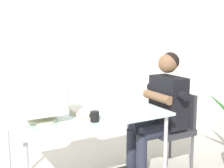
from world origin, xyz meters
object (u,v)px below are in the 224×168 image
at_px(desk, 87,119).
at_px(crt_monitor, 41,93).
at_px(office_chair, 173,125).
at_px(keyboard, 80,112).
at_px(desk_mug, 95,116).
at_px(person_seated, 161,108).

height_order(desk, crt_monitor, crt_monitor).
bearing_deg(office_chair, keyboard, 177.59).
height_order(office_chair, desk_mug, desk_mug).
distance_m(desk, office_chair, 1.03).
relative_size(keyboard, person_seated, 0.35).
relative_size(desk, person_seated, 1.14).
bearing_deg(desk_mug, keyboard, 91.04).
relative_size(office_chair, person_seated, 0.65).
xyz_separation_m(desk, office_chair, (1.01, -0.01, -0.21)).
bearing_deg(keyboard, office_chair, -2.41).
distance_m(office_chair, desk_mug, 1.13).
bearing_deg(desk, crt_monitor, -177.01).
relative_size(desk, keyboard, 3.26).
relative_size(desk, desk_mug, 16.12).
height_order(crt_monitor, office_chair, crt_monitor).
height_order(crt_monitor, person_seated, person_seated).
bearing_deg(desk_mug, desk, 78.68).
distance_m(person_seated, desk_mug, 0.92).
bearing_deg(keyboard, desk, -29.48).
bearing_deg(desk_mug, person_seated, 15.00).
height_order(person_seated, desk_mug, person_seated).
bearing_deg(crt_monitor, keyboard, 8.20).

